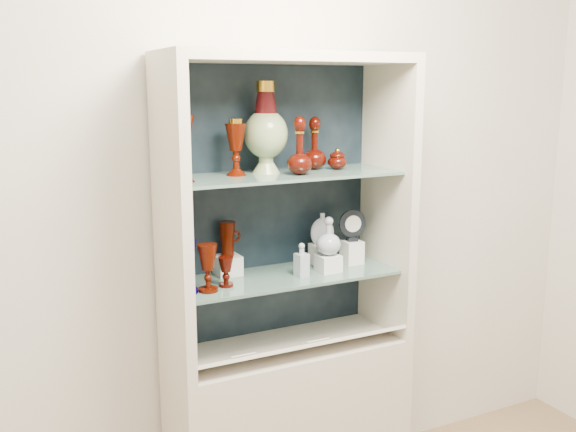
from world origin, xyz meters
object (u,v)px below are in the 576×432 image
pedestal_lamp_left (181,146)px  cameo_medallion (352,225)px  enamel_urn (266,128)px  ruby_decanter_b (315,142)px  ruby_decanter_a (300,142)px  ruby_goblet_tall (208,268)px  ruby_pitcher (227,239)px  lidded_bowl (337,159)px  flat_flask (322,228)px  pedestal_lamp_right (236,147)px  clear_square_bottle (302,260)px  ruby_goblet_small (226,272)px  clear_round_decanter (329,237)px  cobalt_goblet (186,267)px

pedestal_lamp_left → cameo_medallion: size_ratio=1.83×
enamel_urn → ruby_decanter_b: enamel_urn is taller
ruby_decanter_a → cameo_medallion: 0.49m
ruby_goblet_tall → ruby_pitcher: ruby_pitcher is taller
ruby_decanter_a → lidded_bowl: (0.22, 0.07, -0.08)m
ruby_decanter_b → ruby_goblet_tall: size_ratio=1.27×
flat_flask → pedestal_lamp_right: bearing=-152.9°
ruby_pitcher → clear_square_bottle: (0.26, -0.16, -0.08)m
clear_square_bottle → cameo_medallion: bearing=14.6°
enamel_urn → ruby_goblet_small: bearing=-157.4°
pedestal_lamp_left → ruby_goblet_small: pedestal_lamp_left is taller
enamel_urn → lidded_bowl: (0.31, -0.03, -0.14)m
clear_square_bottle → clear_round_decanter: (0.13, 0.01, 0.08)m
clear_square_bottle → cameo_medallion: cameo_medallion is taller
ruby_decanter_a → ruby_pitcher: size_ratio=1.80×
pedestal_lamp_right → lidded_bowl: size_ratio=2.43×
ruby_goblet_small → ruby_pitcher: size_ratio=0.83×
enamel_urn → ruby_decanter_b: (0.23, 0.01, -0.07)m
pedestal_lamp_left → clear_square_bottle: (0.49, -0.01, -0.48)m
pedestal_lamp_left → ruby_pitcher: size_ratio=1.84×
ruby_goblet_small → clear_round_decanter: clear_round_decanter is taller
clear_square_bottle → clear_round_decanter: size_ratio=0.90×
cobalt_goblet → ruby_goblet_small: cobalt_goblet is taller
pedestal_lamp_right → enamel_urn: 0.15m
pedestal_lamp_left → ruby_decanter_a: 0.47m
ruby_decanter_a → flat_flask: 0.44m
pedestal_lamp_left → clear_square_bottle: bearing=-1.3°
pedestal_lamp_left → pedestal_lamp_right: 0.25m
pedestal_lamp_right → ruby_goblet_small: bearing=-136.7°
ruby_decanter_b → clear_square_bottle: size_ratio=1.66×
pedestal_lamp_right → lidded_bowl: (0.45, -0.02, -0.06)m
ruby_decanter_b → lidded_bowl: ruby_decanter_b is taller
ruby_goblet_small → clear_round_decanter: (0.46, 0.00, 0.09)m
ruby_decanter_a → ruby_goblet_small: size_ratio=2.18×
lidded_bowl → cameo_medallion: (0.09, 0.01, -0.29)m
ruby_goblet_small → cameo_medallion: size_ratio=0.82×
enamel_urn → ruby_pitcher: enamel_urn is taller
cameo_medallion → flat_flask: bearing=170.5°
lidded_bowl → clear_round_decanter: size_ratio=0.58×
cobalt_goblet → flat_flask: 0.66m
flat_flask → ruby_decanter_a: bearing=-122.2°
lidded_bowl → cobalt_goblet: (-0.69, -0.07, -0.36)m
cameo_medallion → ruby_decanter_b: bearing=177.4°
ruby_decanter_a → lidded_bowl: 0.24m
cobalt_goblet → clear_square_bottle: 0.49m
pedestal_lamp_left → ruby_pitcher: 0.48m
flat_flask → ruby_goblet_tall: bearing=-144.3°
ruby_decanter_a → ruby_goblet_small: bearing=176.9°
ruby_decanter_a → clear_round_decanter: ruby_decanter_a is taller
enamel_urn → ruby_decanter_a: (0.10, -0.11, -0.05)m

